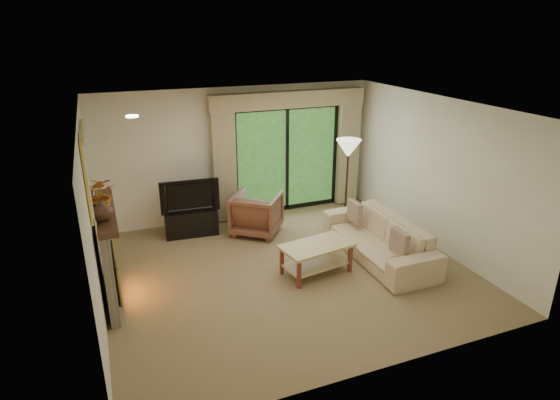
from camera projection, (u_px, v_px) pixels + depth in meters
name	position (u px, v px, depth m)	size (l,w,h in m)	color
floor	(287.00, 270.00, 7.47)	(5.50, 5.50, 0.00)	olive
ceiling	(288.00, 107.00, 6.55)	(5.50, 5.50, 0.00)	silver
wall_back	(239.00, 154.00, 9.19)	(5.00, 5.00, 0.00)	#EEE6CC
wall_front	(379.00, 271.00, 4.84)	(5.00, 5.00, 0.00)	#EEE6CC
wall_left	(92.00, 221.00, 6.07)	(5.00, 5.00, 0.00)	#EEE6CC
wall_right	(436.00, 174.00, 7.96)	(5.00, 5.00, 0.00)	#EEE6CC
fireplace	(107.00, 255.00, 6.50)	(0.24, 1.70, 1.37)	gray
mirror	(87.00, 168.00, 6.02)	(0.07, 1.45, 1.02)	gold
sliding_door	(287.00, 159.00, 9.56)	(2.26, 0.10, 2.16)	black
curtain_left	(224.00, 163.00, 8.96)	(0.45, 0.18, 2.35)	tan
curtain_right	(348.00, 149.00, 9.89)	(0.45, 0.18, 2.35)	tan
cornice	(289.00, 99.00, 9.05)	(3.20, 0.24, 0.32)	tan
media_console	(191.00, 222.00, 8.70)	(0.96, 0.43, 0.48)	black
tv	(189.00, 194.00, 8.50)	(1.06, 0.14, 0.61)	black
armchair	(257.00, 213.00, 8.69)	(0.83, 0.86, 0.78)	brown
sofa	(378.00, 238.00, 7.81)	(2.34, 0.91, 0.68)	#CBB28A
pillow_near	(399.00, 243.00, 7.11)	(0.10, 0.39, 0.39)	brown
pillow_far	(355.00, 212.00, 8.28)	(0.10, 0.38, 0.38)	brown
coffee_table	(316.00, 259.00, 7.32)	(1.09, 0.60, 0.49)	tan
floor_lamp	(347.00, 184.00, 8.80)	(0.46, 0.46, 1.72)	beige
vase	(102.00, 210.00, 5.86)	(0.27, 0.27, 0.29)	#41281B
branches	(100.00, 195.00, 5.98)	(0.48, 0.42, 0.53)	#B1611A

